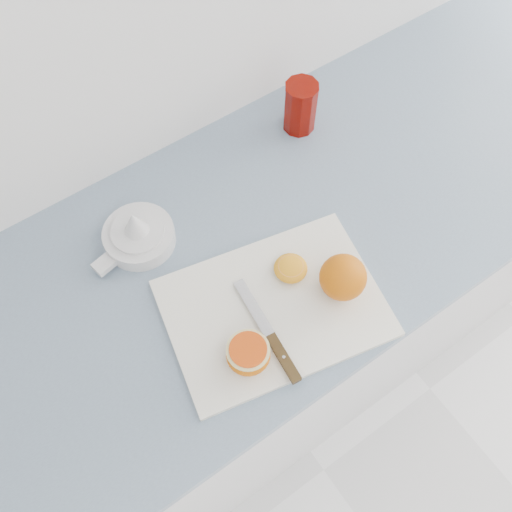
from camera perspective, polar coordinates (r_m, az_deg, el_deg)
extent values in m
cube|color=white|center=(1.54, 0.48, -6.69)|extent=(2.38, 0.60, 0.86)
cube|color=#7D98AD|center=(1.14, 0.64, 1.86)|extent=(2.44, 0.64, 0.03)
cube|color=white|center=(1.05, 1.80, -5.21)|extent=(0.44, 0.35, 0.01)
sphere|color=orange|center=(1.03, 8.69, -2.12)|extent=(0.09, 0.09, 0.09)
ellipsoid|color=orange|center=(0.99, -0.79, -9.82)|extent=(0.08, 0.08, 0.04)
cylinder|color=#E9E08F|center=(0.96, -0.80, -9.38)|extent=(0.07, 0.07, 0.00)
cylinder|color=#D94804|center=(0.96, -0.80, -9.33)|extent=(0.06, 0.06, 0.00)
ellipsoid|color=orange|center=(1.06, 3.48, -1.23)|extent=(0.06, 0.06, 0.03)
cylinder|color=#F49045|center=(1.05, 3.51, -1.03)|extent=(0.05, 0.05, 0.00)
cube|color=#433014|center=(1.00, 2.77, -10.17)|extent=(0.03, 0.10, 0.01)
cube|color=#B7B7BC|center=(1.03, -0.24, -5.18)|extent=(0.03, 0.12, 0.00)
cylinder|color=#B7B7BC|center=(1.00, 2.77, -10.17)|extent=(0.01, 0.01, 0.01)
cylinder|color=white|center=(1.13, -11.58, 1.93)|extent=(0.14, 0.14, 0.03)
cylinder|color=white|center=(1.11, -11.77, 2.48)|extent=(0.10, 0.10, 0.01)
cone|color=white|center=(1.08, -12.05, 3.29)|extent=(0.05, 0.05, 0.05)
cube|color=white|center=(1.11, -14.85, -0.76)|extent=(0.05, 0.04, 0.01)
ellipsoid|color=orange|center=(1.10, -11.13, 2.80)|extent=(0.01, 0.01, 0.00)
ellipsoid|color=orange|center=(1.11, -12.71, 2.57)|extent=(0.01, 0.01, 0.00)
ellipsoid|color=orange|center=(1.10, -11.44, 2.14)|extent=(0.01, 0.01, 0.00)
ellipsoid|color=orange|center=(1.11, -11.39, 3.43)|extent=(0.01, 0.01, 0.00)
cylinder|color=#710800|center=(1.26, 4.44, 14.61)|extent=(0.07, 0.07, 0.12)
cylinder|color=orange|center=(1.29, 4.31, 13.25)|extent=(0.06, 0.06, 0.02)
cylinder|color=#710800|center=(1.21, 4.64, 16.54)|extent=(0.07, 0.07, 0.00)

